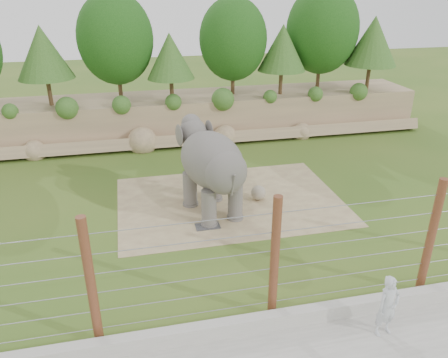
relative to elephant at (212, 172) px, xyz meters
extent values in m
plane|color=#3A611E|center=(0.48, -2.20, -1.86)|extent=(90.00, 90.00, 0.00)
cube|color=#897157|center=(0.48, 10.80, -0.61)|extent=(30.00, 4.00, 2.50)
cube|color=#897157|center=(0.48, 8.50, -1.51)|extent=(30.00, 1.37, 1.07)
cylinder|color=#3F2B19|center=(-7.52, 10.30, 1.42)|extent=(0.24, 0.24, 1.58)
sphere|color=#123E0E|center=(-7.52, 10.30, 3.56)|extent=(3.60, 3.60, 3.60)
cylinder|color=#3F2B19|center=(-3.52, 10.80, 1.60)|extent=(0.24, 0.24, 1.92)
sphere|color=#123E0E|center=(-3.52, 10.80, 4.21)|extent=(4.40, 4.40, 4.40)
cylinder|color=#3F2B19|center=(-0.52, 9.60, 1.34)|extent=(0.24, 0.24, 1.40)
sphere|color=#123E0E|center=(-0.52, 9.60, 3.24)|extent=(3.20, 3.20, 3.20)
cylinder|color=#3F2B19|center=(3.48, 10.60, 1.55)|extent=(0.24, 0.24, 1.82)
sphere|color=#123E0E|center=(3.48, 10.60, 4.02)|extent=(4.16, 4.16, 4.16)
cylinder|color=#3F2B19|center=(6.48, 10.00, 1.39)|extent=(0.24, 0.24, 1.50)
sphere|color=#123E0E|center=(6.48, 10.00, 3.43)|extent=(3.44, 3.44, 3.44)
cylinder|color=#3F2B19|center=(9.48, 11.00, 1.65)|extent=(0.24, 0.24, 2.03)
sphere|color=#123E0E|center=(9.48, 11.00, 4.41)|extent=(4.64, 4.64, 4.64)
cylinder|color=#3F2B19|center=(12.48, 9.80, 1.46)|extent=(0.24, 0.24, 1.64)
sphere|color=#123E0E|center=(12.48, 9.80, 3.69)|extent=(3.76, 3.76, 3.76)
cube|color=#927656|center=(0.98, 0.80, -1.85)|extent=(10.00, 7.00, 0.02)
cube|color=#262628|center=(-0.43, -1.22, -1.83)|extent=(1.00, 0.60, 0.03)
sphere|color=gray|center=(2.28, 0.64, -1.50)|extent=(0.68, 0.68, 0.68)
cube|color=#AAA89E|center=(0.48, -7.20, -1.61)|extent=(26.00, 0.35, 0.50)
cylinder|color=#562615|center=(-4.52, -6.70, 0.14)|extent=(0.26, 0.26, 4.00)
cylinder|color=#562615|center=(0.48, -6.70, 0.14)|extent=(0.26, 0.26, 4.00)
cylinder|color=#562615|center=(5.48, -6.70, 0.14)|extent=(0.26, 0.26, 4.00)
cylinder|color=gray|center=(0.48, -6.70, -1.36)|extent=(20.00, 0.02, 0.02)
cylinder|color=gray|center=(0.48, -6.70, -0.76)|extent=(20.00, 0.02, 0.02)
cylinder|color=gray|center=(0.48, -6.70, -0.16)|extent=(20.00, 0.02, 0.02)
cylinder|color=gray|center=(0.48, -6.70, 0.44)|extent=(20.00, 0.02, 0.02)
cylinder|color=gray|center=(0.48, -6.70, 1.04)|extent=(20.00, 0.02, 0.02)
cylinder|color=gray|center=(0.48, -6.70, 1.64)|extent=(20.00, 0.02, 0.02)
imported|color=#ACB0B6|center=(3.35, -8.10, -0.90)|extent=(0.76, 0.56, 1.90)
camera|label=1|loc=(-3.16, -16.38, 7.31)|focal=35.00mm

